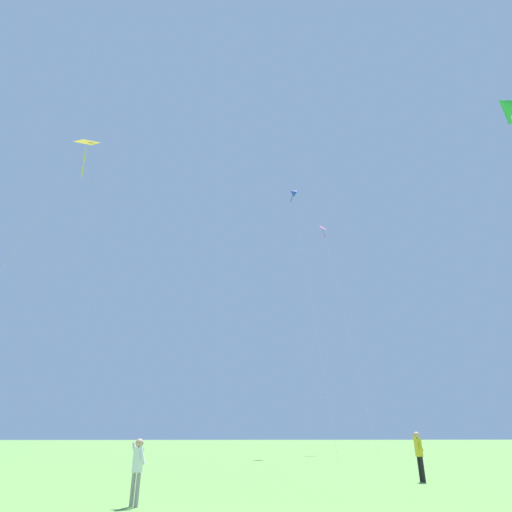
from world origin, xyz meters
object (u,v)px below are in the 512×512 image
Objects in this scene: kite_blue_delta at (293,193)px; person_foreground_watcher at (419,451)px; kite_green_small at (509,106)px; person_in_red_shirt at (137,465)px; kite_pink_low at (327,244)px; kite_yellow_diamond at (82,154)px.

person_foreground_watcher is (-0.09, -25.34, -27.11)m from kite_blue_delta.
kite_green_small is 27.56m from person_in_red_shirt.
person_in_red_shirt is at bearing -112.68° from kite_pink_low.
person_in_red_shirt is (-14.72, -35.22, -22.81)m from kite_pink_low.
kite_pink_low is (22.82, 22.17, 4.07)m from kite_yellow_diamond.
kite_yellow_diamond is 1.02× the size of kite_green_small.
person_in_red_shirt is (-9.89, -30.70, -27.24)m from kite_blue_delta.
person_foreground_watcher reaches higher than person_in_red_shirt.
kite_pink_low is 17.50× the size of person_in_red_shirt.
kite_pink_low reaches higher than kite_green_small.
kite_yellow_diamond is 0.75× the size of kite_blue_delta.
person_foreground_watcher is at bearing -99.36° from kite_pink_low.
kite_yellow_diamond is 26.60m from kite_blue_delta.
kite_blue_delta is 1.37× the size of kite_green_small.
kite_green_small is 20.96m from person_foreground_watcher.
kite_blue_delta reaches higher than person_foreground_watcher.
kite_blue_delta reaches higher than kite_yellow_diamond.
kite_green_small reaches higher than person_foreground_watcher.
kite_green_small is at bearing -69.62° from kite_blue_delta.
person_in_red_shirt is at bearing -58.17° from kite_yellow_diamond.
kite_pink_low reaches higher than person_in_red_shirt.
person_in_red_shirt is (-18.87, -6.53, -18.99)m from kite_green_small.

